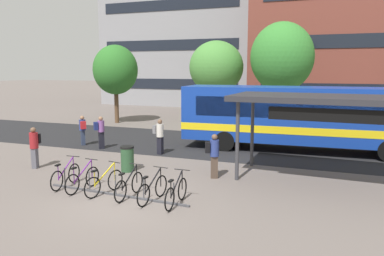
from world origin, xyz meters
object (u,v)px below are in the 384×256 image
object	(u,v)px
parked_bicycle_black_4	(153,190)
commuter_navy_pack_0	(100,130)
parked_bicycle_yellow_2	(104,183)
street_tree_0	(282,57)
commuter_red_pack_2	(83,128)
trash_bin	(127,159)
commuter_grey_pack_1	(159,134)
commuter_black_pack_3	(213,153)
street_tree_3	(216,67)
street_tree_1	(115,70)
parked_bicycle_black_5	(176,193)
city_bus	(305,116)
commuter_black_pack_4	(34,145)
parked_bicycle_purple_0	(66,176)
parked_bicycle_black_3	(129,186)
parked_bicycle_purple_1	(83,180)
transit_shelter	(334,101)

from	to	relation	value
parked_bicycle_black_4	commuter_navy_pack_0	bearing A→B (deg)	50.28
parked_bicycle_yellow_2	street_tree_0	bearing A→B (deg)	1.38
commuter_red_pack_2	trash_bin	xyz separation A→B (m)	(4.92, -3.75, -0.40)
commuter_grey_pack_1	commuter_black_pack_3	distance (m)	4.67
street_tree_3	parked_bicycle_yellow_2	bearing A→B (deg)	-84.43
street_tree_1	commuter_black_pack_3	bearing A→B (deg)	-45.48
parked_bicycle_black_5	street_tree_0	size ratio (longest dim) A/B	0.23
city_bus	trash_bin	world-z (taller)	city_bus
commuter_navy_pack_0	trash_bin	size ratio (longest dim) A/B	1.63
parked_bicycle_black_5	parked_bicycle_yellow_2	bearing A→B (deg)	86.78
commuter_black_pack_4	street_tree_0	bearing A→B (deg)	137.08
parked_bicycle_purple_0	parked_bicycle_black_3	xyz separation A→B (m)	(2.64, -0.20, 0.00)
parked_bicycle_black_3	commuter_grey_pack_1	xyz separation A→B (m)	(-1.75, 5.95, 0.60)
parked_bicycle_purple_1	commuter_red_pack_2	xyz separation A→B (m)	(-4.74, 6.42, 0.54)
parked_bicycle_black_3	street_tree_1	world-z (taller)	street_tree_1
parked_bicycle_black_3	commuter_black_pack_4	world-z (taller)	commuter_black_pack_4
commuter_red_pack_2	trash_bin	size ratio (longest dim) A/B	1.56
parked_bicycle_purple_0	parked_bicycle_yellow_2	world-z (taller)	same
city_bus	parked_bicycle_purple_0	distance (m)	11.66
commuter_navy_pack_0	trash_bin	xyz separation A→B (m)	(3.49, -3.30, -0.45)
parked_bicycle_purple_1	transit_shelter	world-z (taller)	transit_shelter
commuter_black_pack_4	street_tree_1	size ratio (longest dim) A/B	0.29
commuter_navy_pack_0	street_tree_3	world-z (taller)	street_tree_3
parked_bicycle_black_3	street_tree_3	world-z (taller)	street_tree_3
commuter_black_pack_4	street_tree_3	world-z (taller)	street_tree_3
transit_shelter	street_tree_1	size ratio (longest dim) A/B	1.24
parked_bicycle_purple_0	parked_bicycle_black_3	size ratio (longest dim) A/B	1.00
parked_bicycle_black_5	commuter_grey_pack_1	distance (m)	7.00
commuter_grey_pack_1	parked_bicycle_yellow_2	bearing A→B (deg)	-69.44
parked_bicycle_purple_0	commuter_black_pack_3	world-z (taller)	commuter_black_pack_3
trash_bin	commuter_red_pack_2	bearing A→B (deg)	142.68
commuter_black_pack_4	trash_bin	bearing A→B (deg)	87.02
parked_bicycle_purple_0	street_tree_1	distance (m)	16.27
street_tree_0	parked_bicycle_purple_1	bearing A→B (deg)	-103.65
parked_bicycle_black_4	parked_bicycle_yellow_2	bearing A→B (deg)	93.32
parked_bicycle_black_3	commuter_red_pack_2	xyz separation A→B (m)	(-6.56, 6.46, 0.54)
parked_bicycle_yellow_2	commuter_grey_pack_1	size ratio (longest dim) A/B	0.99
transit_shelter	trash_bin	xyz separation A→B (m)	(-7.63, -1.34, -2.43)
parked_bicycle_purple_1	street_tree_1	world-z (taller)	street_tree_1
commuter_black_pack_4	commuter_grey_pack_1	bearing A→B (deg)	121.73
commuter_navy_pack_0	city_bus	bearing A→B (deg)	-30.09
parked_bicycle_purple_0	trash_bin	size ratio (longest dim) A/B	1.67
transit_shelter	commuter_black_pack_4	xyz separation A→B (m)	(-11.48, -2.24, -1.96)
parked_bicycle_purple_0	parked_bicycle_yellow_2	xyz separation A→B (m)	(1.71, -0.20, 0.00)
parked_bicycle_purple_1	city_bus	bearing A→B (deg)	-32.21
trash_bin	city_bus	bearing A→B (deg)	45.24
city_bus	parked_bicycle_purple_0	bearing A→B (deg)	-132.52
parked_bicycle_purple_0	parked_bicycle_black_4	bearing A→B (deg)	-99.26
trash_bin	street_tree_0	size ratio (longest dim) A/B	0.14
parked_bicycle_purple_0	commuter_grey_pack_1	size ratio (longest dim) A/B	1.01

